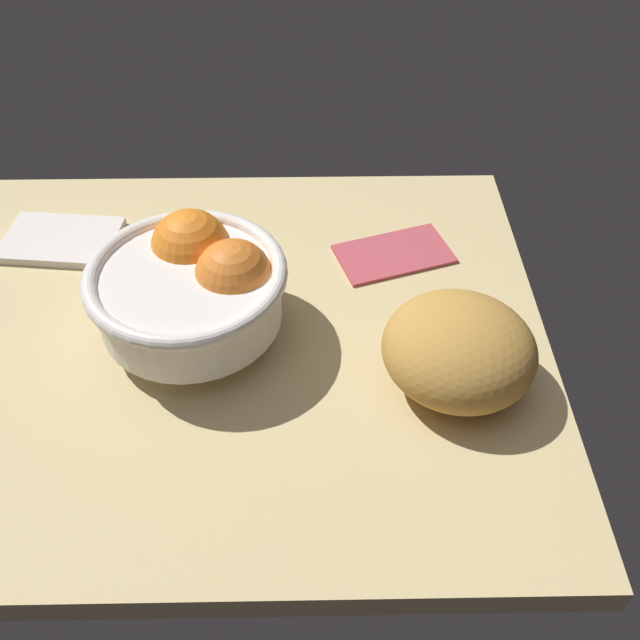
# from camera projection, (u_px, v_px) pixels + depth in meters

# --- Properties ---
(ground_plane) EXTENTS (0.69, 0.58, 0.03)m
(ground_plane) POSITION_uv_depth(u_px,v_px,m) (222.00, 342.00, 0.77)
(ground_plane) COLOR #D2BA7F
(fruit_bowl) EXTENTS (0.20, 0.20, 0.11)m
(fruit_bowl) POSITION_uv_depth(u_px,v_px,m) (195.00, 283.00, 0.72)
(fruit_bowl) COLOR white
(fruit_bowl) RESTS_ON ground
(bread_loaf) EXTENTS (0.19, 0.19, 0.09)m
(bread_loaf) POSITION_uv_depth(u_px,v_px,m) (459.00, 350.00, 0.68)
(bread_loaf) COLOR #C08B3D
(bread_loaf) RESTS_ON ground
(napkin_folded) EXTENTS (0.15, 0.11, 0.01)m
(napkin_folded) POSITION_uv_depth(u_px,v_px,m) (394.00, 253.00, 0.85)
(napkin_folded) COLOR #B94853
(napkin_folded) RESTS_ON ground
(napkin_spare) EXTENTS (0.14, 0.10, 0.01)m
(napkin_spare) POSITION_uv_depth(u_px,v_px,m) (61.00, 240.00, 0.86)
(napkin_spare) COLOR silver
(napkin_spare) RESTS_ON ground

